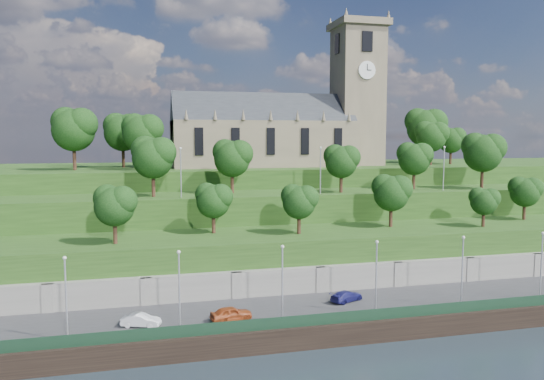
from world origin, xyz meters
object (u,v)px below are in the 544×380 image
object	(u,v)px
church	(289,124)
car_left	(231,314)
car_middle	(141,320)
car_right	(347,296)

from	to	relation	value
church	car_left	distance (m)	49.58
car_middle	car_right	distance (m)	22.41
car_left	car_right	xyz separation A→B (m)	(13.51, 3.07, -0.11)
car_left	car_right	world-z (taller)	car_left
car_left	car_right	size ratio (longest dim) A/B	1.01
car_left	car_middle	world-z (taller)	car_left
church	car_right	xyz separation A→B (m)	(-4.12, -38.82, -19.92)
church	car_left	size ratio (longest dim) A/B	9.24
church	car_middle	xyz separation A→B (m)	(-26.38, -41.44, -19.90)
church	car_right	bearing A→B (deg)	-96.06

